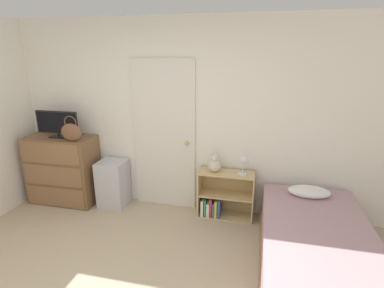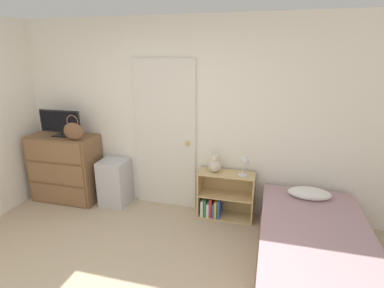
# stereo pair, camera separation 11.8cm
# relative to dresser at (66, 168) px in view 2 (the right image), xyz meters

# --- Properties ---
(wall_back) EXTENTS (10.00, 0.06, 2.55)m
(wall_back) POSITION_rel_dresser_xyz_m (1.54, 0.28, 0.79)
(wall_back) COLOR white
(wall_back) RESTS_ON ground_plane
(door_closed) EXTENTS (0.86, 0.09, 2.04)m
(door_closed) POSITION_rel_dresser_xyz_m (1.47, 0.23, 0.53)
(door_closed) COLOR silver
(door_closed) RESTS_ON ground_plane
(dresser) EXTENTS (0.97, 0.47, 0.98)m
(dresser) POSITION_rel_dresser_xyz_m (0.00, 0.00, 0.00)
(dresser) COLOR brown
(dresser) RESTS_ON ground_plane
(tv) EXTENTS (0.63, 0.16, 0.37)m
(tv) POSITION_rel_dresser_xyz_m (0.01, -0.01, 0.68)
(tv) COLOR black
(tv) RESTS_ON dresser
(handbag) EXTENTS (0.30, 0.10, 0.34)m
(handbag) POSITION_rel_dresser_xyz_m (0.31, -0.14, 0.62)
(handbag) COLOR brown
(handbag) RESTS_ON dresser
(storage_bin) EXTENTS (0.38, 0.37, 0.66)m
(storage_bin) POSITION_rel_dresser_xyz_m (0.75, 0.05, -0.16)
(storage_bin) COLOR silver
(storage_bin) RESTS_ON ground_plane
(bookshelf) EXTENTS (0.72, 0.29, 0.63)m
(bookshelf) POSITION_rel_dresser_xyz_m (2.29, 0.09, -0.23)
(bookshelf) COLOR tan
(bookshelf) RESTS_ON ground_plane
(teddy_bear) EXTENTS (0.17, 0.17, 0.25)m
(teddy_bear) POSITION_rel_dresser_xyz_m (2.19, 0.09, 0.25)
(teddy_bear) COLOR beige
(teddy_bear) RESTS_ON bookshelf
(desk_lamp) EXTENTS (0.13, 0.12, 0.26)m
(desk_lamp) POSITION_rel_dresser_xyz_m (2.57, 0.05, 0.32)
(desk_lamp) COLOR silver
(desk_lamp) RESTS_ON bookshelf
(bed) EXTENTS (1.07, 1.95, 0.59)m
(bed) POSITION_rel_dresser_xyz_m (3.35, -0.73, -0.25)
(bed) COLOR #996B47
(bed) RESTS_ON ground_plane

